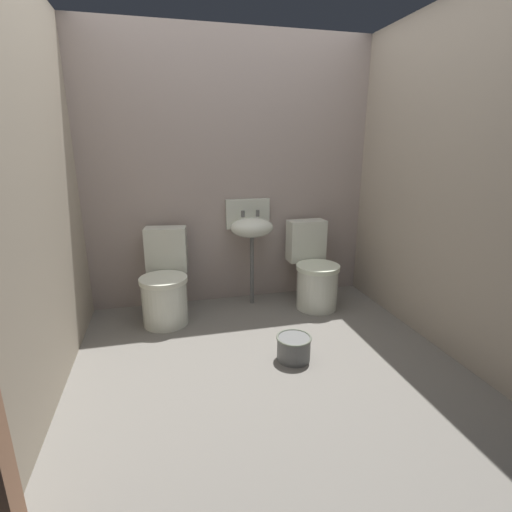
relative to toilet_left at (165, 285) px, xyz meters
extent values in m
cube|color=slate|center=(0.66, -0.89, -0.36)|extent=(3.05, 2.89, 0.08)
cube|color=#A2928A|center=(0.66, 0.40, 0.90)|extent=(3.05, 0.10, 2.45)
cube|color=tan|center=(-0.71, -0.79, 0.90)|extent=(0.10, 2.69, 2.45)
cube|color=#A49684|center=(2.04, -0.79, 0.90)|extent=(0.10, 2.69, 2.45)
cylinder|color=silver|center=(-0.01, -0.09, -0.13)|extent=(0.43, 0.43, 0.38)
cylinder|color=silver|center=(-0.01, -0.09, 0.08)|extent=(0.45, 0.45, 0.04)
cube|color=silver|center=(0.03, 0.21, 0.26)|extent=(0.38, 0.23, 0.40)
cylinder|color=silver|center=(1.37, -0.09, -0.13)|extent=(0.39, 0.39, 0.38)
cylinder|color=silver|center=(1.37, -0.09, 0.08)|extent=(0.41, 0.41, 0.04)
cube|color=silver|center=(1.36, 0.21, 0.26)|extent=(0.37, 0.19, 0.40)
cylinder|color=#5F605F|center=(0.81, 0.16, 0.01)|extent=(0.04, 0.04, 0.66)
ellipsoid|color=silver|center=(0.81, 0.16, 0.43)|extent=(0.40, 0.32, 0.18)
cube|color=silver|center=(0.81, 0.33, 0.53)|extent=(0.42, 0.04, 0.28)
cylinder|color=#5F605F|center=(0.74, 0.22, 0.55)|extent=(0.04, 0.04, 0.06)
cylinder|color=#5F605F|center=(0.88, 0.22, 0.55)|extent=(0.04, 0.04, 0.06)
cylinder|color=#5F605F|center=(0.86, -0.89, -0.24)|extent=(0.24, 0.24, 0.17)
torus|color=#62685A|center=(0.86, -0.89, -0.15)|extent=(0.25, 0.25, 0.02)
camera|label=1|loc=(0.02, -3.17, 1.17)|focal=26.66mm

